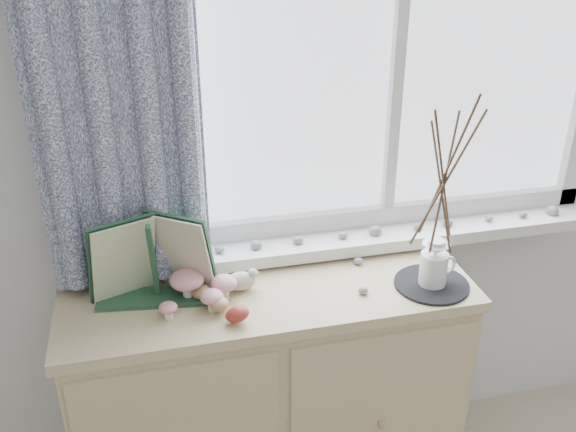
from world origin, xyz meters
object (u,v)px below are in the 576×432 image
at_px(botanical_book, 154,264).
at_px(twig_pitcher, 444,176).
at_px(sideboard, 270,399).
at_px(toadstool_cluster, 199,287).

bearing_deg(botanical_book, twig_pitcher, 1.72).
height_order(sideboard, twig_pitcher, twig_pitcher).
bearing_deg(sideboard, twig_pitcher, -11.94).
distance_m(toadstool_cluster, twig_pitcher, 0.74).
xyz_separation_m(botanical_book, twig_pitcher, (0.79, -0.08, 0.21)).
height_order(botanical_book, twig_pitcher, twig_pitcher).
xyz_separation_m(botanical_book, toadstool_cluster, (0.12, -0.01, -0.08)).
bearing_deg(sideboard, toadstool_cluster, -171.88).
distance_m(sideboard, toadstool_cluster, 0.52).
bearing_deg(twig_pitcher, sideboard, 151.08).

